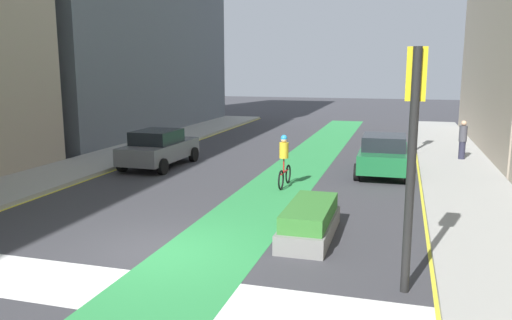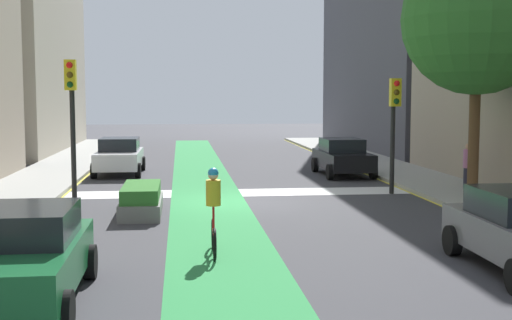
{
  "view_description": "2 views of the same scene",
  "coord_description": "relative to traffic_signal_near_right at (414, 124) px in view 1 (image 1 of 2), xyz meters",
  "views": [
    {
      "loc": [
        5.2,
        -9.9,
        4.16
      ],
      "look_at": [
        1.02,
        4.56,
        1.39
      ],
      "focal_mm": 35.5,
      "sensor_mm": 36.0,
      "label": 1
    },
    {
      "loc": [
        2.02,
        21.28,
        3.38
      ],
      "look_at": [
        0.19,
        5.07,
        1.83
      ],
      "focal_mm": 47.18,
      "sensor_mm": 36.0,
      "label": 2
    }
  ],
  "objects": [
    {
      "name": "traffic_signal_near_right",
      "position": [
        0.0,
        0.0,
        0.0
      ],
      "size": [
        0.35,
        0.52,
        4.51
      ],
      "color": "black",
      "rests_on": "ground_plane"
    },
    {
      "name": "traffic_signal_far_right",
      "position": [
        0.26,
        15.48,
        -0.41
      ],
      "size": [
        0.35,
        0.52,
        3.89
      ],
      "color": "black",
      "rests_on": "ground_plane"
    },
    {
      "name": "cyclist_in_lane",
      "position": [
        -4.08,
        7.51,
        -2.18
      ],
      "size": [
        0.32,
        1.73,
        1.86
      ],
      "color": "black",
      "rests_on": "ground_plane"
    },
    {
      "name": "crosswalk_band",
      "position": [
        -5.41,
        -1.55,
        -3.15
      ],
      "size": [
        12.0,
        1.8,
        0.01
      ],
      "primitive_type": "cube",
      "color": "silver",
      "rests_on": "ground_plane"
    },
    {
      "name": "pedestrian_sidewalk_right_a",
      "position": [
        2.42,
        14.25,
        -2.13
      ],
      "size": [
        0.34,
        0.34,
        1.71
      ],
      "color": "#262638",
      "rests_on": "sidewalk_right"
    },
    {
      "name": "car_green_right_far",
      "position": [
        -0.82,
        10.67,
        -2.35
      ],
      "size": [
        2.06,
        4.22,
        1.57
      ],
      "color": "#196033",
      "rests_on": "ground_plane"
    },
    {
      "name": "curb_stripe_right",
      "position": [
        0.59,
        0.45,
        -3.15
      ],
      "size": [
        0.16,
        60.0,
        0.01
      ],
      "primitive_type": "cube",
      "color": "yellow",
      "rests_on": "ground_plane"
    },
    {
      "name": "car_grey_left_far",
      "position": [
        -10.0,
        9.65,
        -2.35
      ],
      "size": [
        2.1,
        4.24,
        1.57
      ],
      "color": "slate",
      "rests_on": "ground_plane"
    },
    {
      "name": "ground_plane",
      "position": [
        -5.41,
        0.45,
        -3.15
      ],
      "size": [
        120.0,
        120.0,
        0.0
      ],
      "primitive_type": "plane",
      "color": "#38383D"
    },
    {
      "name": "bike_lane_paint",
      "position": [
        -4.27,
        0.45,
        -3.15
      ],
      "size": [
        2.4,
        60.0,
        0.01
      ],
      "primitive_type": "cube",
      "color": "#2D8C47",
      "rests_on": "ground_plane"
    },
    {
      "name": "median_planter",
      "position": [
        -2.27,
        2.45,
        -2.75
      ],
      "size": [
        1.14,
        2.98,
        0.85
      ],
      "color": "slate",
      "rests_on": "ground_plane"
    }
  ]
}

